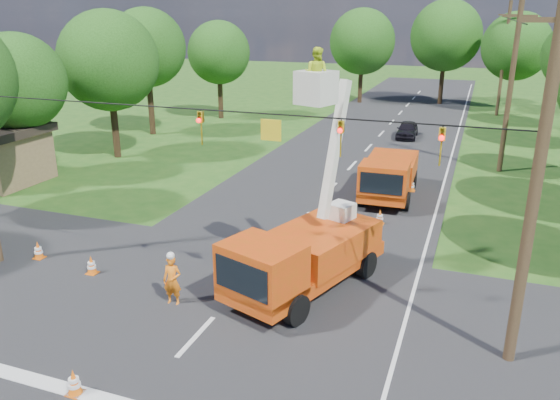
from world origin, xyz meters
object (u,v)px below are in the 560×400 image
at_px(tree_left_d, 109,61).
at_px(pole_right_near, 537,180).
at_px(traffic_cone_3, 380,217).
at_px(traffic_cone_0, 74,382).
at_px(distant_car, 407,130).
at_px(ground_worker, 172,280).
at_px(tree_far_c, 516,46).
at_px(traffic_cone_2, 321,243).
at_px(tree_far_b, 446,36).
at_px(pole_right_far, 504,58).
at_px(tree_left_e, 147,48).
at_px(pole_right_mid, 511,84).
at_px(traffic_cone_5, 38,250).
at_px(tree_far_a, 362,42).
at_px(traffic_cone_7, 412,185).
at_px(second_truck, 389,175).
at_px(tree_left_f, 219,53).
at_px(traffic_cone_4, 91,265).
at_px(bucket_truck, 304,245).
at_px(tree_left_c, 17,82).

bearing_deg(tree_left_d, pole_right_near, -32.55).
distance_m(traffic_cone_3, pole_right_near, 11.22).
bearing_deg(traffic_cone_0, distant_car, 83.66).
bearing_deg(ground_worker, tree_left_d, 124.91).
height_order(traffic_cone_3, tree_far_c, tree_far_c).
height_order(traffic_cone_2, tree_far_b, tree_far_b).
distance_m(pole_right_far, tree_far_c, 2.43).
bearing_deg(traffic_cone_0, tree_left_e, 119.16).
xyz_separation_m(pole_right_far, tree_far_c, (1.00, 2.00, 0.96)).
relative_size(ground_worker, pole_right_near, 0.17).
height_order(ground_worker, pole_right_mid, pole_right_mid).
distance_m(pole_right_mid, tree_left_e, 25.42).
xyz_separation_m(ground_worker, traffic_cone_3, (4.99, 9.29, -0.49)).
height_order(traffic_cone_2, traffic_cone_3, same).
xyz_separation_m(ground_worker, traffic_cone_2, (3.32, 5.62, -0.49)).
xyz_separation_m(traffic_cone_5, tree_far_a, (3.24, 42.30, 5.83)).
distance_m(traffic_cone_7, tree_far_a, 30.83).
xyz_separation_m(traffic_cone_5, tree_far_c, (17.74, 41.30, 5.70)).
bearing_deg(ground_worker, second_truck, 64.56).
distance_m(traffic_cone_5, tree_left_e, 23.76).
distance_m(distant_car, tree_left_d, 21.78).
height_order(pole_right_mid, tree_left_f, pole_right_mid).
xyz_separation_m(pole_right_near, tree_left_d, (-23.50, 15.00, 1.02)).
bearing_deg(pole_right_near, traffic_cone_4, 178.63).
relative_size(bucket_truck, tree_far_b, 0.77).
xyz_separation_m(ground_worker, traffic_cone_5, (-6.63, 1.22, -0.49)).
relative_size(tree_left_c, tree_far_b, 0.78).
height_order(pole_right_near, tree_far_c, pole_right_near).
xyz_separation_m(traffic_cone_0, tree_left_e, (-15.21, 27.25, 6.13)).
xyz_separation_m(distant_car, pole_right_far, (6.47, 12.60, 4.49)).
xyz_separation_m(pole_right_mid, tree_far_c, (1.00, 22.00, 0.96)).
bearing_deg(tree_left_c, second_truck, 10.59).
xyz_separation_m(tree_left_f, tree_far_c, (24.30, 12.00, 0.38)).
height_order(pole_right_near, tree_far_b, tree_far_b).
bearing_deg(tree_left_e, ground_worker, -56.01).
height_order(bucket_truck, traffic_cone_3, bucket_truck).
xyz_separation_m(second_truck, tree_left_c, (-19.57, -3.66, 4.24)).
bearing_deg(ground_worker, tree_far_c, 69.48).
xyz_separation_m(traffic_cone_2, tree_left_e, (-18.50, 16.90, 6.13)).
xyz_separation_m(distant_car, pole_right_near, (6.47, -27.40, 4.49)).
relative_size(distant_car, traffic_cone_0, 5.09).
distance_m(tree_left_e, tree_far_c, 33.04).
height_order(bucket_truck, traffic_cone_0, bucket_truck).
bearing_deg(traffic_cone_0, pole_right_near, 27.49).
xyz_separation_m(tree_left_d, tree_left_f, (0.20, 15.00, -0.44)).
bearing_deg(pole_right_near, tree_far_b, 96.97).
bearing_deg(ground_worker, tree_left_f, 107.50).
xyz_separation_m(bucket_truck, pole_right_far, (6.46, 38.19, 3.44)).
bearing_deg(tree_left_c, tree_left_d, 75.96).
relative_size(pole_right_mid, tree_left_c, 1.24).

